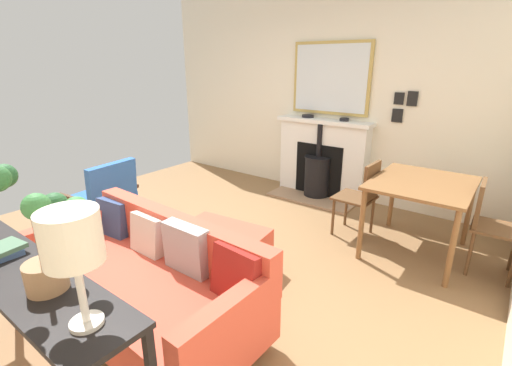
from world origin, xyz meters
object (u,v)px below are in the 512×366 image
fireplace (321,162)px  dining_table (422,191)px  dining_chair_near_fireplace (362,193)px  sofa (148,280)px  table_lamp_far_end (72,241)px  mantel_bowl_near (308,116)px  ottoman (221,245)px  mantel_bowl_far (344,119)px  console_table (25,287)px  potted_plant (42,230)px  dining_chair_by_back_wall (488,220)px  armchair_accent (105,192)px

fireplace → dining_table: size_ratio=1.30×
dining_table → dining_chair_near_fireplace: dining_chair_near_fireplace is taller
dining_chair_near_fireplace → sofa: bearing=-18.0°
table_lamp_far_end → dining_table: 3.12m
sofa → table_lamp_far_end: bearing=41.1°
mantel_bowl_near → ottoman: bearing=10.9°
mantel_bowl_far → console_table: (3.96, -0.06, -0.43)m
mantel_bowl_far → potted_plant: potted_plant is taller
potted_plant → sofa: bearing=-159.2°
table_lamp_far_end → dining_chair_near_fireplace: 3.08m
mantel_bowl_near → dining_table: bearing=62.3°
dining_table → dining_chair_by_back_wall: dining_chair_by_back_wall is taller
dining_chair_near_fireplace → ottoman: bearing=-28.6°
fireplace → dining_table: 1.80m
sofa → table_lamp_far_end: 1.31m
fireplace → console_table: (3.92, 0.22, 0.21)m
ottoman → dining_chair_near_fireplace: (-1.42, 0.77, 0.27)m
armchair_accent → console_table: 2.22m
fireplace → mantel_bowl_far: size_ratio=10.77×
mantel_bowl_far → dining_chair_by_back_wall: (0.95, 1.84, -0.62)m
ottoman → table_lamp_far_end: 1.97m
table_lamp_far_end → dining_table: size_ratio=0.50×
armchair_accent → dining_chair_by_back_wall: size_ratio=0.95×
mantel_bowl_near → potted_plant: size_ratio=0.26×
ottoman → console_table: size_ratio=0.49×
fireplace → armchair_accent: bearing=-30.3°
sofa → dining_chair_by_back_wall: (-2.25, 1.89, 0.17)m
sofa → dining_chair_by_back_wall: size_ratio=2.21×
mantel_bowl_near → console_table: (3.96, 0.49, -0.43)m
sofa → table_lamp_far_end: size_ratio=3.64×
fireplace → potted_plant: bearing=7.3°
console_table → table_lamp_far_end: bearing=90.0°
sofa → dining_table: 2.63m
mantel_bowl_near → mantel_bowl_far: bearing=90.0°
potted_plant → mantel_bowl_near: bearing=-168.9°
table_lamp_far_end → dining_chair_by_back_wall: size_ratio=0.61×
mantel_bowl_near → mantel_bowl_far: mantel_bowl_far is taller
mantel_bowl_far → potted_plant: (3.92, 0.22, -0.02)m
fireplace → mantel_bowl_far: bearing=97.5°
fireplace → sofa: fireplace is taller
console_table → dining_chair_near_fireplace: bearing=166.2°
fireplace → mantel_bowl_far: (-0.04, 0.28, 0.64)m
mantel_bowl_near → dining_chair_near_fireplace: (0.95, 1.23, -0.62)m
console_table → dining_chair_near_fireplace: dining_chair_near_fireplace is taller
console_table → dining_chair_by_back_wall: bearing=147.8°
fireplace → dining_chair_by_back_wall: 2.31m
table_lamp_far_end → ottoman: bearing=-156.3°
ottoman → potted_plant: (1.55, 0.31, 0.86)m
console_table → table_lamp_far_end: (0.00, 0.66, 0.49)m
armchair_accent → console_table: (1.44, 1.67, 0.25)m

